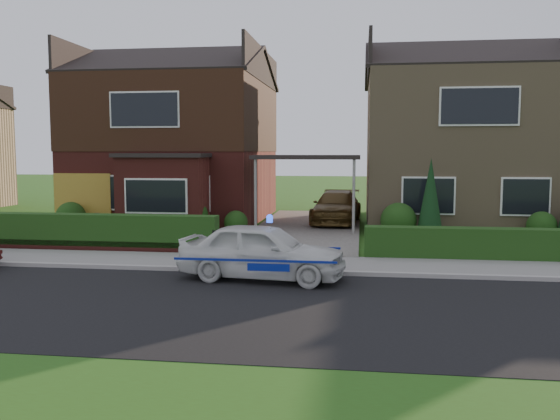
# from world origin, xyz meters

# --- Properties ---
(ground) EXTENTS (120.00, 120.00, 0.00)m
(ground) POSITION_xyz_m (0.00, 0.00, 0.00)
(ground) COLOR #284E15
(ground) RESTS_ON ground
(road) EXTENTS (60.00, 6.00, 0.02)m
(road) POSITION_xyz_m (0.00, 0.00, 0.00)
(road) COLOR black
(road) RESTS_ON ground
(kerb) EXTENTS (60.00, 0.16, 0.12)m
(kerb) POSITION_xyz_m (0.00, 3.05, 0.06)
(kerb) COLOR #9E9993
(kerb) RESTS_ON ground
(sidewalk) EXTENTS (60.00, 2.00, 0.10)m
(sidewalk) POSITION_xyz_m (0.00, 4.10, 0.05)
(sidewalk) COLOR slate
(sidewalk) RESTS_ON ground
(driveway) EXTENTS (3.80, 12.00, 0.12)m
(driveway) POSITION_xyz_m (0.00, 11.00, 0.06)
(driveway) COLOR #666059
(driveway) RESTS_ON ground
(house_left) EXTENTS (7.50, 9.53, 7.25)m
(house_left) POSITION_xyz_m (-5.78, 13.90, 3.81)
(house_left) COLOR maroon
(house_left) RESTS_ON ground
(house_right) EXTENTS (7.50, 8.06, 7.25)m
(house_right) POSITION_xyz_m (5.80, 13.99, 3.66)
(house_right) COLOR #947C5A
(house_right) RESTS_ON ground
(carport_link) EXTENTS (3.80, 3.00, 2.77)m
(carport_link) POSITION_xyz_m (0.00, 10.95, 2.66)
(carport_link) COLOR black
(carport_link) RESTS_ON ground
(garage_door) EXTENTS (2.20, 0.10, 2.10)m
(garage_door) POSITION_xyz_m (-8.25, 9.96, 1.05)
(garage_door) COLOR olive
(garage_door) RESTS_ON ground
(dwarf_wall) EXTENTS (7.70, 0.25, 0.36)m
(dwarf_wall) POSITION_xyz_m (-5.80, 5.30, 0.18)
(dwarf_wall) COLOR maroon
(dwarf_wall) RESTS_ON ground
(hedge_left) EXTENTS (7.50, 0.55, 0.90)m
(hedge_left) POSITION_xyz_m (-5.80, 5.45, 0.00)
(hedge_left) COLOR #143711
(hedge_left) RESTS_ON ground
(hedge_right) EXTENTS (7.50, 0.55, 0.80)m
(hedge_right) POSITION_xyz_m (5.80, 5.35, 0.00)
(hedge_right) COLOR #143711
(hedge_right) RESTS_ON ground
(shrub_left_far) EXTENTS (1.08, 1.08, 1.08)m
(shrub_left_far) POSITION_xyz_m (-8.50, 9.50, 0.54)
(shrub_left_far) COLOR #143711
(shrub_left_far) RESTS_ON ground
(shrub_left_mid) EXTENTS (1.32, 1.32, 1.32)m
(shrub_left_mid) POSITION_xyz_m (-4.00, 9.30, 0.66)
(shrub_left_mid) COLOR #143711
(shrub_left_mid) RESTS_ON ground
(shrub_left_near) EXTENTS (0.84, 0.84, 0.84)m
(shrub_left_near) POSITION_xyz_m (-2.40, 9.60, 0.42)
(shrub_left_near) COLOR #143711
(shrub_left_near) RESTS_ON ground
(shrub_right_near) EXTENTS (1.20, 1.20, 1.20)m
(shrub_right_near) POSITION_xyz_m (3.20, 9.40, 0.60)
(shrub_right_near) COLOR #143711
(shrub_right_near) RESTS_ON ground
(shrub_right_mid) EXTENTS (0.96, 0.96, 0.96)m
(shrub_right_mid) POSITION_xyz_m (7.80, 9.50, 0.48)
(shrub_right_mid) COLOR #143711
(shrub_right_mid) RESTS_ON ground
(conifer_a) EXTENTS (0.90, 0.90, 2.60)m
(conifer_a) POSITION_xyz_m (4.20, 9.20, 1.30)
(conifer_a) COLOR black
(conifer_a) RESTS_ON ground
(police_car) EXTENTS (3.47, 3.93, 1.45)m
(police_car) POSITION_xyz_m (-0.25, 2.40, 0.64)
(police_car) COLOR silver
(police_car) RESTS_ON ground
(driveway_car) EXTENTS (2.00, 4.31, 1.22)m
(driveway_car) POSITION_xyz_m (1.00, 12.53, 0.73)
(driveway_car) COLOR brown
(driveway_car) RESTS_ON driveway
(potted_plant_a) EXTENTS (0.41, 0.31, 0.72)m
(potted_plant_a) POSITION_xyz_m (-7.29, 7.98, 0.36)
(potted_plant_a) COLOR gray
(potted_plant_a) RESTS_ON ground
(potted_plant_b) EXTENTS (0.50, 0.48, 0.71)m
(potted_plant_b) POSITION_xyz_m (-4.06, 9.00, 0.36)
(potted_plant_b) COLOR gray
(potted_plant_b) RESTS_ON ground
(potted_plant_c) EXTENTS (0.55, 0.55, 0.73)m
(potted_plant_c) POSITION_xyz_m (-7.20, 9.00, 0.37)
(potted_plant_c) COLOR gray
(potted_plant_c) RESTS_ON ground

